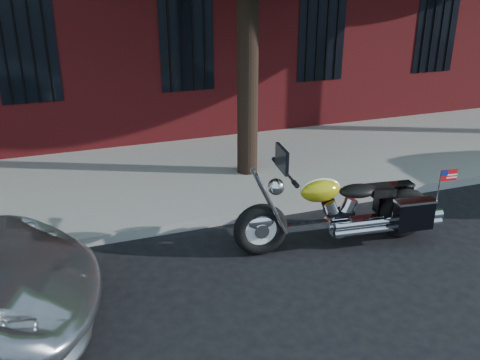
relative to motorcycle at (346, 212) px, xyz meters
name	(u,v)px	position (x,y,z in m)	size (l,w,h in m)	color
ground	(288,263)	(-0.93, -0.19, -0.51)	(120.00, 120.00, 0.00)	black
curb	(251,214)	(-0.93, 1.19, -0.43)	(40.00, 0.16, 0.15)	gray
sidewalk	(215,172)	(-0.93, 3.07, -0.43)	(40.00, 3.60, 0.15)	gray
motorcycle	(346,212)	(0.00, 0.00, 0.00)	(2.94, 1.02, 1.50)	black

